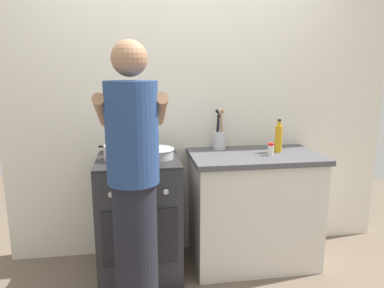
{
  "coord_description": "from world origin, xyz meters",
  "views": [
    {
      "loc": [
        -0.34,
        -2.42,
        1.54
      ],
      "look_at": [
        0.05,
        0.12,
        1.0
      ],
      "focal_mm": 33.39,
      "sensor_mm": 36.0,
      "label": 1
    }
  ],
  "objects_px": {
    "mixing_bowl": "(157,153)",
    "utensil_crock": "(220,137)",
    "spice_bottle": "(271,149)",
    "pot": "(118,153)",
    "oil_bottle": "(279,138)",
    "stove_range": "(140,216)",
    "person": "(134,188)"
  },
  "relations": [
    {
      "from": "stove_range",
      "to": "person",
      "type": "bearing_deg",
      "value": -92.61
    },
    {
      "from": "utensil_crock",
      "to": "person",
      "type": "relative_size",
      "value": 0.2
    },
    {
      "from": "person",
      "to": "oil_bottle",
      "type": "bearing_deg",
      "value": 27.95
    },
    {
      "from": "utensil_crock",
      "to": "spice_bottle",
      "type": "xyz_separation_m",
      "value": [
        0.34,
        -0.27,
        -0.05
      ]
    },
    {
      "from": "mixing_bowl",
      "to": "stove_range",
      "type": "bearing_deg",
      "value": 173.76
    },
    {
      "from": "utensil_crock",
      "to": "pot",
      "type": "bearing_deg",
      "value": -163.73
    },
    {
      "from": "mixing_bowl",
      "to": "utensil_crock",
      "type": "relative_size",
      "value": 0.78
    },
    {
      "from": "utensil_crock",
      "to": "person",
      "type": "xyz_separation_m",
      "value": [
        -0.69,
        -0.77,
        -0.14
      ]
    },
    {
      "from": "spice_bottle",
      "to": "oil_bottle",
      "type": "xyz_separation_m",
      "value": [
        0.1,
        0.1,
        0.06
      ]
    },
    {
      "from": "pot",
      "to": "mixing_bowl",
      "type": "height_order",
      "value": "pot"
    },
    {
      "from": "pot",
      "to": "person",
      "type": "relative_size",
      "value": 0.15
    },
    {
      "from": "mixing_bowl",
      "to": "person",
      "type": "bearing_deg",
      "value": -106.89
    },
    {
      "from": "stove_range",
      "to": "utensil_crock",
      "type": "height_order",
      "value": "utensil_crock"
    },
    {
      "from": "mixing_bowl",
      "to": "utensil_crock",
      "type": "bearing_deg",
      "value": 23.12
    },
    {
      "from": "stove_range",
      "to": "oil_bottle",
      "type": "xyz_separation_m",
      "value": [
        1.1,
        0.03,
        0.56
      ]
    },
    {
      "from": "utensil_crock",
      "to": "person",
      "type": "distance_m",
      "value": 1.04
    },
    {
      "from": "spice_bottle",
      "to": "person",
      "type": "distance_m",
      "value": 1.14
    },
    {
      "from": "mixing_bowl",
      "to": "person",
      "type": "distance_m",
      "value": 0.58
    },
    {
      "from": "oil_bottle",
      "to": "utensil_crock",
      "type": "bearing_deg",
      "value": 158.15
    },
    {
      "from": "stove_range",
      "to": "spice_bottle",
      "type": "bearing_deg",
      "value": -3.57
    },
    {
      "from": "pot",
      "to": "spice_bottle",
      "type": "relative_size",
      "value": 2.78
    },
    {
      "from": "stove_range",
      "to": "oil_bottle",
      "type": "distance_m",
      "value": 1.23
    },
    {
      "from": "mixing_bowl",
      "to": "spice_bottle",
      "type": "height_order",
      "value": "spice_bottle"
    },
    {
      "from": "oil_bottle",
      "to": "person",
      "type": "distance_m",
      "value": 1.28
    },
    {
      "from": "stove_range",
      "to": "pot",
      "type": "xyz_separation_m",
      "value": [
        -0.14,
        -0.03,
        0.5
      ]
    },
    {
      "from": "utensil_crock",
      "to": "oil_bottle",
      "type": "relative_size",
      "value": 1.28
    },
    {
      "from": "mixing_bowl",
      "to": "utensil_crock",
      "type": "distance_m",
      "value": 0.57
    },
    {
      "from": "mixing_bowl",
      "to": "person",
      "type": "xyz_separation_m",
      "value": [
        -0.17,
        -0.55,
        -0.08
      ]
    },
    {
      "from": "spice_bottle",
      "to": "oil_bottle",
      "type": "height_order",
      "value": "oil_bottle"
    },
    {
      "from": "oil_bottle",
      "to": "spice_bottle",
      "type": "bearing_deg",
      "value": -135.1
    },
    {
      "from": "oil_bottle",
      "to": "stove_range",
      "type": "bearing_deg",
      "value": -178.18
    },
    {
      "from": "pot",
      "to": "oil_bottle",
      "type": "height_order",
      "value": "oil_bottle"
    }
  ]
}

